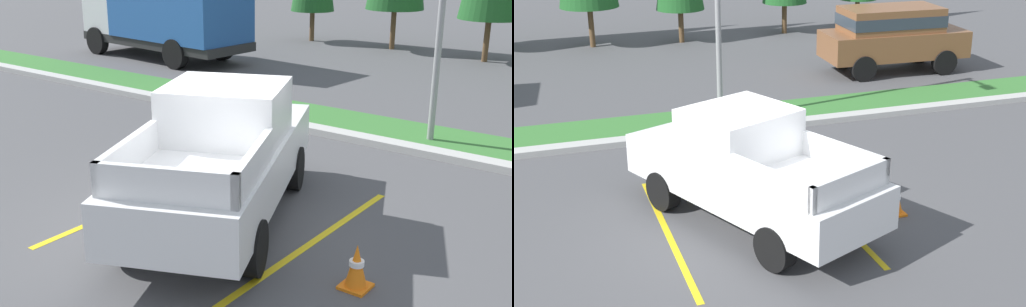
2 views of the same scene
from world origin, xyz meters
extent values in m
plane|color=#4C4C4F|center=(0.00, 0.00, 0.00)|extent=(120.00, 120.00, 0.00)
cube|color=yellow|center=(-1.69, 0.11, 0.00)|extent=(0.12, 4.80, 0.01)
cube|color=yellow|center=(1.41, 0.11, 0.00)|extent=(0.12, 4.80, 0.01)
cube|color=#B2B2AD|center=(0.00, 5.00, 0.07)|extent=(56.00, 0.40, 0.15)
cube|color=#387533|center=(0.00, 6.10, 0.03)|extent=(56.00, 1.80, 0.06)
cylinder|color=black|center=(-1.54, 1.18, 0.38)|extent=(0.56, 0.81, 0.76)
cylinder|color=black|center=(0.02, 1.87, 0.38)|extent=(0.56, 0.81, 0.76)
cylinder|color=black|center=(-0.29, -1.65, 0.38)|extent=(0.56, 0.81, 0.76)
cylinder|color=black|center=(1.26, -0.97, 0.38)|extent=(0.56, 0.81, 0.76)
cube|color=white|center=(-0.14, 0.11, 0.88)|extent=(3.83, 5.53, 0.76)
cube|color=white|center=(-0.26, 0.38, 1.68)|extent=(2.25, 2.17, 0.84)
cube|color=#2D3842|center=(-0.59, 1.13, 1.73)|extent=(1.51, 0.71, 0.63)
cube|color=white|center=(-0.33, -1.56, 1.48)|extent=(0.85, 1.78, 0.44)
cube|color=white|center=(1.22, -0.88, 1.48)|extent=(0.85, 1.78, 0.44)
cube|color=white|center=(0.81, -2.05, 1.48)|extent=(1.69, 0.81, 0.44)
cube|color=silver|center=(-1.16, 2.44, 0.64)|extent=(1.72, 0.87, 0.28)
cylinder|color=black|center=(9.00, 9.90, 0.40)|extent=(0.81, 0.29, 0.80)
cylinder|color=black|center=(8.94, 8.20, 0.40)|extent=(0.81, 0.29, 0.80)
cylinder|color=black|center=(6.21, 10.01, 0.40)|extent=(0.81, 0.29, 0.80)
cylinder|color=black|center=(6.14, 8.31, 0.40)|extent=(0.81, 0.29, 0.80)
cube|color=brown|center=(7.57, 9.10, 0.92)|extent=(4.67, 2.02, 0.84)
cube|color=brown|center=(7.42, 9.11, 1.72)|extent=(3.16, 1.80, 0.76)
cube|color=#2D3842|center=(7.42, 9.11, 1.70)|extent=(3.21, 1.84, 0.36)
cylinder|color=brown|center=(-1.25, 16.02, 0.74)|extent=(0.20, 0.20, 1.49)
cylinder|color=brown|center=(2.06, 15.73, 0.63)|extent=(0.20, 0.20, 1.26)
cylinder|color=brown|center=(6.38, 16.06, 0.62)|extent=(0.20, 0.20, 1.23)
cylinder|color=brown|center=(9.88, 16.60, 0.56)|extent=(0.20, 0.20, 1.12)
cube|color=orange|center=(2.52, -0.47, 0.02)|extent=(0.36, 0.36, 0.04)
cone|color=orange|center=(2.52, -0.47, 0.32)|extent=(0.28, 0.28, 0.56)
cylinder|color=white|center=(2.52, -0.47, 0.35)|extent=(0.19, 0.19, 0.07)
camera|label=1|loc=(5.77, -6.92, 4.20)|focal=45.00mm
camera|label=2|loc=(-3.74, -11.32, 5.93)|focal=50.72mm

